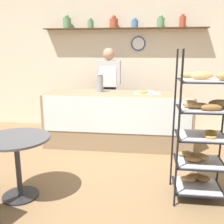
% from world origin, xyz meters
% --- Properties ---
extents(ground_plane, '(14.00, 14.00, 0.00)m').
position_xyz_m(ground_plane, '(0.00, 0.00, 0.00)').
color(ground_plane, olive).
extents(back_wall, '(10.00, 0.30, 2.70)m').
position_xyz_m(back_wall, '(-0.00, 2.44, 1.37)').
color(back_wall, beige).
rests_on(back_wall, ground_plane).
extents(display_counter, '(2.51, 0.81, 0.93)m').
position_xyz_m(display_counter, '(0.00, 1.27, 0.47)').
color(display_counter, '#937A5B').
rests_on(display_counter, ground_plane).
extents(pastry_rack, '(0.58, 0.49, 1.67)m').
position_xyz_m(pastry_rack, '(1.09, -0.33, 0.79)').
color(pastry_rack, black).
rests_on(pastry_rack, ground_plane).
extents(person_worker, '(0.45, 0.24, 1.70)m').
position_xyz_m(person_worker, '(-0.25, 1.88, 0.93)').
color(person_worker, '#282833').
rests_on(person_worker, ground_plane).
extents(cafe_table, '(0.75, 0.75, 0.72)m').
position_xyz_m(cafe_table, '(-0.94, -0.60, 0.55)').
color(cafe_table, '#262628').
rests_on(cafe_table, ground_plane).
extents(coffee_carafe, '(0.12, 0.12, 0.33)m').
position_xyz_m(coffee_carafe, '(-0.33, 1.37, 1.09)').
color(coffee_carafe, gray).
rests_on(coffee_carafe, display_counter).
extents(donut_tray_counter, '(0.44, 0.25, 0.05)m').
position_xyz_m(donut_tray_counter, '(0.49, 1.30, 0.95)').
color(donut_tray_counter, silver).
rests_on(donut_tray_counter, display_counter).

